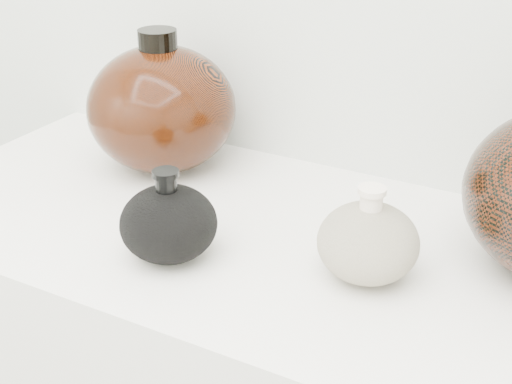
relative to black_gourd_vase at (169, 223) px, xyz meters
The scene contains 3 objects.
black_gourd_vase is the anchor object (origin of this frame).
cream_gourd_vase 0.25m from the black_gourd_vase, 17.60° to the left, with size 0.17×0.17×0.12m.
left_round_pot 0.29m from the black_gourd_vase, 126.31° to the left, with size 0.30×0.30×0.23m.
Camera 1 is at (0.35, 0.19, 1.39)m, focal length 50.00 mm.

